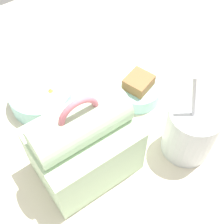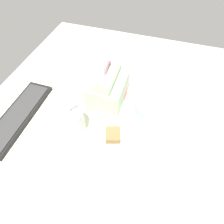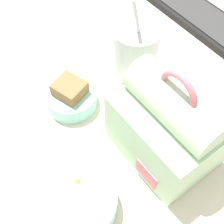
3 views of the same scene
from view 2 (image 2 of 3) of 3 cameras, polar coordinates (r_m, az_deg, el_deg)
The scene contains 6 objects.
desk_surface at distance 70.07cm, azimuth -1.95°, elevation -5.34°, with size 140.00×110.00×2.00cm.
keyboard at distance 80.59cm, azimuth -28.32°, elevation -1.06°, with size 36.15×11.05×2.10cm.
lunch_bag at distance 71.79cm, azimuth -1.28°, elevation 8.00°, with size 17.54×13.81×20.39cm.
soup_cup at distance 65.16cm, azimuth -13.23°, elevation -2.91°, with size 9.76×9.76×19.37cm.
bento_bowl_sandwich at distance 64.07cm, azimuth 0.25°, elevation -8.58°, with size 10.22×10.22×6.23cm.
bento_bowl_snacks at distance 73.51cm, azimuth 12.71°, elevation 1.60°, with size 13.74×13.74×6.03cm.
Camera 2 is at (-33.82, -13.08, 60.96)cm, focal length 28.00 mm.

